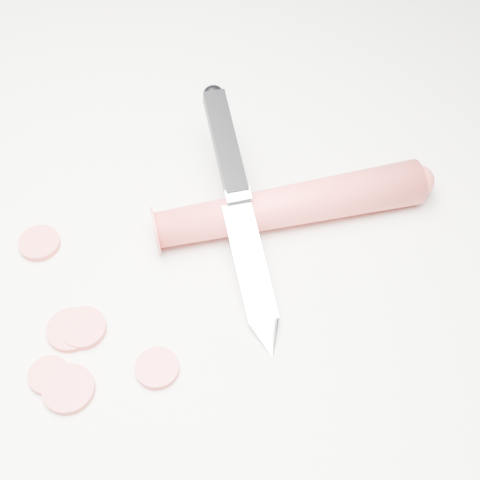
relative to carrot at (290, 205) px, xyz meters
The scene contains 9 objects.
ground 0.13m from the carrot, 135.17° to the right, with size 2.40×2.40×0.00m, color silver.
carrot is the anchor object (origin of this frame).
carrot_slice_1 0.20m from the carrot, 119.03° to the right, with size 0.04×0.04×0.01m, color #CE534C.
carrot_slice_2 0.19m from the carrot, 117.80° to the right, with size 0.03×0.03×0.01m, color #CE534C.
carrot_slice_3 0.23m from the carrot, 112.63° to the right, with size 0.03×0.03×0.01m, color #CE534C.
carrot_slice_4 0.17m from the carrot, 97.63° to the right, with size 0.03×0.03×0.01m, color #CE534C.
carrot_slice_5 0.21m from the carrot, 143.76° to the right, with size 0.03×0.03×0.01m, color #CE534C.
carrot_slice_6 0.23m from the carrot, 107.98° to the right, with size 0.04×0.04×0.01m, color #CE534C.
kitchen_knife 0.05m from the carrot, 124.70° to the right, with size 0.17×0.18×0.08m, color silver, non-canonical shape.
Camera 1 is at (0.22, -0.23, 0.46)m, focal length 50.00 mm.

